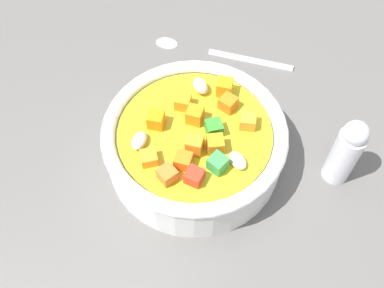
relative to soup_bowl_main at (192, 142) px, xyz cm
name	(u,v)px	position (x,y,z in cm)	size (l,w,h in cm)	color
ground_plane	(192,162)	(-0.01, 0.01, -4.28)	(140.00, 140.00, 2.00)	#565451
soup_bowl_main	(192,142)	(0.00, 0.00, 0.00)	(19.68, 19.68, 7.12)	white
spoon	(214,51)	(2.74, 16.45, -2.82)	(18.55, 6.34, 0.97)	silver
pepper_shaker	(343,152)	(15.66, -1.90, 1.37)	(2.91, 2.91, 9.32)	silver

